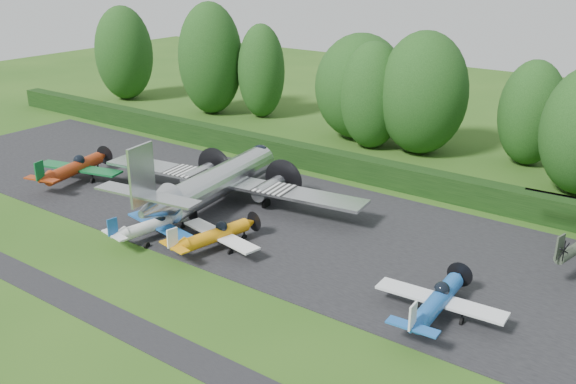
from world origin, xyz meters
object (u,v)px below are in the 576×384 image
Objects in this scene: light_plane_red at (75,168)px; light_plane_orange at (215,235)px; light_plane_blue at (437,301)px; light_plane_white at (154,225)px; transport_plane at (217,181)px.

light_plane_red reaches higher than light_plane_orange.
light_plane_red is 33.43m from light_plane_blue.
transport_plane is at bearing 84.17° from light_plane_white.
light_plane_red is 18.44m from light_plane_orange.
light_plane_white is 0.89× the size of light_plane_blue.
light_plane_white is 4.68m from light_plane_orange.
light_plane_red is at bearing -159.25° from transport_plane.
light_plane_red is (-13.24, -3.06, -0.76)m from transport_plane.
light_plane_orange is (5.00, -5.73, -0.97)m from transport_plane.
light_plane_red is 14.21m from light_plane_white.
light_plane_white is 19.74m from light_plane_blue.
light_plane_red is at bearing 179.77° from light_plane_blue.
light_plane_white is at bearing -171.70° from light_plane_blue.
transport_plane is 7.67m from light_plane_orange.
transport_plane is 2.72× the size of light_plane_red.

